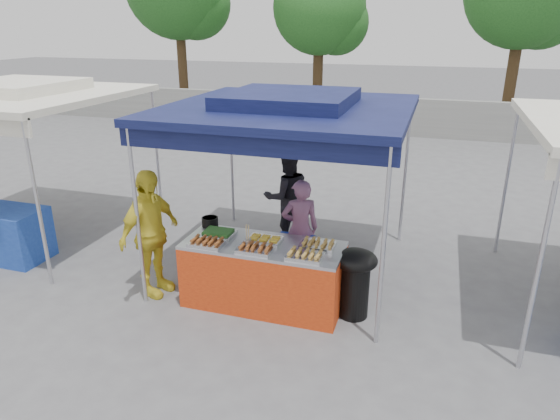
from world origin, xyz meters
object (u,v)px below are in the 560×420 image
(vendor_table, at_px, (263,274))
(cooking_pot, at_px, (210,222))
(customer_person, at_px, (150,234))
(vendor_woman, at_px, (300,229))
(helper_man, at_px, (287,197))
(wok_burner, at_px, (355,278))

(vendor_table, relative_size, cooking_pot, 9.14)
(vendor_table, height_order, customer_person, customer_person)
(cooking_pot, height_order, vendor_woman, vendor_woman)
(vendor_woman, distance_m, helper_man, 1.18)
(cooking_pot, xyz_separation_m, helper_man, (0.59, 1.63, -0.12))
(vendor_woman, bearing_deg, customer_person, 6.53)
(vendor_woman, bearing_deg, vendor_table, 50.52)
(wok_burner, xyz_separation_m, vendor_woman, (-0.92, 0.81, 0.20))
(wok_burner, distance_m, helper_man, 2.37)
(vendor_table, xyz_separation_m, vendor_woman, (0.23, 0.89, 0.30))
(helper_man, bearing_deg, vendor_woman, 83.22)
(cooking_pot, height_order, customer_person, customer_person)
(wok_burner, distance_m, vendor_woman, 1.24)
(cooking_pot, bearing_deg, wok_burner, -6.91)
(vendor_table, xyz_separation_m, helper_man, (-0.28, 1.96, 0.37))
(cooking_pot, relative_size, wok_burner, 0.25)
(wok_burner, bearing_deg, customer_person, -158.27)
(customer_person, bearing_deg, cooking_pot, -39.75)
(cooking_pot, height_order, helper_man, helper_man)
(vendor_table, bearing_deg, helper_man, 98.10)
(vendor_woman, xyz_separation_m, helper_man, (-0.51, 1.07, 0.07))
(cooking_pot, height_order, wok_burner, cooking_pot)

